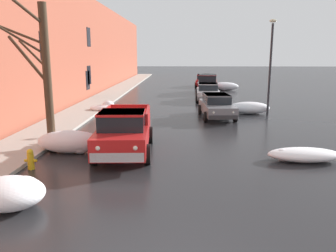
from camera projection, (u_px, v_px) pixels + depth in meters
left_sidewalk_slab at (85, 109)px, 23.28m from camera, size 2.47×80.00×0.13m
brick_townhouse_facade at (56, 45)px, 22.45m from camera, size 0.63×80.00×8.71m
snow_bank_near_corner_left at (107, 108)px, 22.74m from camera, size 2.31×1.23×0.71m
snow_bank_along_left_kerb at (303, 155)px, 12.22m from camera, size 2.62×1.13×0.49m
snow_bank_mid_block_left at (71, 142)px, 13.22m from camera, size 2.55×1.06×0.89m
snow_bank_near_corner_right at (249, 108)px, 21.85m from camera, size 2.64×1.20×0.77m
snow_bank_along_right_kerb at (11, 193)px, 8.52m from camera, size 1.85×1.50×0.79m
snow_bank_far_right_pile at (225, 86)px, 35.70m from camera, size 2.90×1.25×0.85m
bare_tree_second_along_sidewalk at (44, 73)px, 13.04m from camera, size 2.20×2.02×5.81m
pickup_truck_red_approaching_near_lane at (124, 131)px, 13.06m from camera, size 2.31×4.98×1.76m
sedan_grey_parked_kerbside_close at (217, 105)px, 20.47m from camera, size 2.09×4.37×1.42m
sedan_silver_parked_kerbside_mid at (208, 91)px, 27.91m from camera, size 2.11×4.30×1.42m
suv_maroon_parked_far_down_block at (207, 83)px, 33.27m from camera, size 2.38×4.56×1.82m
sedan_red_queued_behind_truck at (203, 80)px, 39.69m from camera, size 2.14×4.34×1.42m
fire_hydrant at (31, 159)px, 11.34m from camera, size 0.42×0.22×0.71m
street_lamp_post at (270, 63)px, 20.66m from camera, size 0.44×0.24×5.83m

